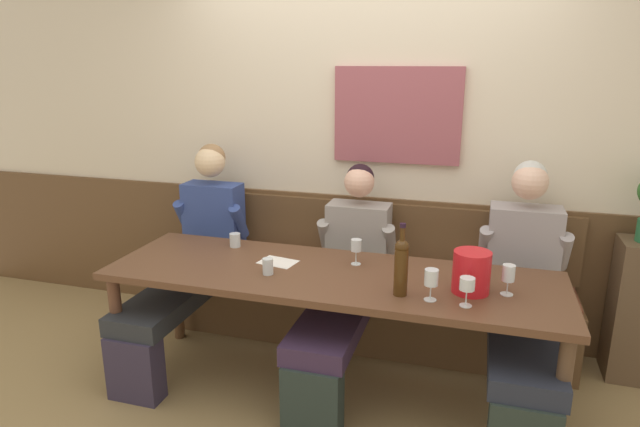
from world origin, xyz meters
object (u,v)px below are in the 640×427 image
Objects in this scene: person_right_seat at (346,277)px; water_tumbler_right at (235,240)px; ice_bucket at (471,272)px; wine_bottle_amber_mid at (401,265)px; person_center_right_seat at (192,253)px; water_tumbler_left at (268,266)px; dining_table at (331,285)px; wine_glass_near_bucket at (467,285)px; wine_glass_mid_left at (431,278)px; person_center_left_seat at (524,289)px; wine_glass_center_front at (508,275)px; wall_bench at (356,301)px; wine_glass_left_end at (356,247)px.

water_tumbler_right is at bearing -176.47° from person_right_seat.
ice_bucket is 0.36m from wine_bottle_amber_mid.
water_tumbler_left is (0.71, -0.43, 0.15)m from person_center_right_seat.
wine_glass_near_bucket is at bearing -16.97° from dining_table.
wine_glass_mid_left is at bearing -19.98° from water_tumbler_right.
person_center_left_seat is 8.33× the size of wine_glass_center_front.
person_right_seat is at bearing 144.18° from wine_glass_near_bucket.
dining_table is 11.65× the size of ice_bucket.
wine_glass_mid_left is (0.56, -0.85, 0.57)m from wall_bench.
wine_glass_mid_left reaches higher than water_tumbler_right.
water_tumbler_right is at bearing -150.17° from wall_bench.
water_tumbler_right is at bearing 173.90° from wine_glass_left_end.
wine_glass_center_front is 1.84× the size of water_tumbler_right.
wine_bottle_amber_mid is (0.41, -0.18, 0.23)m from dining_table.
dining_table is at bearing 176.33° from ice_bucket.
dining_table is 0.75m from water_tumbler_right.
wine_glass_mid_left is at bearing -139.36° from ice_bucket.
dining_table is at bearing -90.00° from wall_bench.
wine_glass_near_bucket is at bearing -94.61° from ice_bucket.
person_center_right_seat is 1.17m from wine_glass_left_end.
wall_bench is 0.97m from water_tumbler_left.
wall_bench is 17.62× the size of wine_glass_mid_left.
wine_glass_left_end is at bearing 140.96° from wine_glass_mid_left.
dining_table is 1.08m from person_center_left_seat.
wine_glass_left_end is 0.80m from water_tumbler_right.
wine_glass_center_front is (0.18, 0.02, -0.00)m from ice_bucket.
ice_bucket is 1.47m from water_tumbler_right.
dining_table is 1.90× the size of person_center_right_seat.
wine_glass_mid_left is 0.89m from water_tumbler_left.
water_tumbler_right is at bearing 168.26° from ice_bucket.
wine_bottle_amber_mid reaches higher than water_tumbler_left.
dining_table is at bearing 163.03° from wine_glass_near_bucket.
person_center_left_seat is at bearing 61.12° from wine_glass_near_bucket.
person_right_seat reaches higher than wine_glass_near_bucket.
wine_glass_mid_left is (0.46, -0.37, 0.01)m from wine_glass_left_end.
person_center_right_seat is 8.39× the size of wine_glass_center_front.
wall_bench is at bearing 90.00° from dining_table.
wine_glass_left_end is at bearing -6.10° from water_tumbler_right.
water_tumbler_right is 0.94× the size of water_tumbler_left.
wine_glass_mid_left is (0.56, -0.20, 0.19)m from dining_table.
dining_table is 0.63m from wine_glass_mid_left.
wine_glass_mid_left reaches higher than water_tumbler_left.
dining_table is 2.03× the size of person_right_seat.
wall_bench is 1.27m from wine_glass_center_front.
wine_glass_left_end is 0.94× the size of wine_glass_mid_left.
wine_glass_left_end is 0.84m from wine_glass_center_front.
ice_bucket is (-0.29, -0.37, 0.21)m from person_center_left_seat.
person_center_right_seat is at bearing 149.04° from water_tumbler_left.
person_right_seat is at bearing 129.75° from wine_bottle_amber_mid.
person_right_seat is 3.32× the size of wine_bottle_amber_mid.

